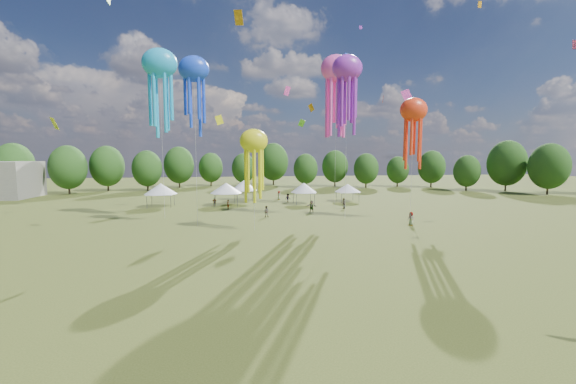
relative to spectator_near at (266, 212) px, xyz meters
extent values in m
plane|color=#384416|center=(3.39, -37.86, -0.84)|extent=(300.00, 300.00, 0.00)
imported|color=gray|center=(0.00, 0.00, 0.00)|extent=(0.92, 0.77, 1.68)
imported|color=gray|center=(4.77, 21.42, 0.08)|extent=(0.76, 1.00, 1.84)
imported|color=gray|center=(14.12, 6.50, 0.08)|extent=(0.75, 0.93, 1.84)
imported|color=gray|center=(5.99, 17.08, 0.00)|extent=(1.21, 0.88, 1.69)
imported|color=gray|center=(-8.21, 13.54, -0.06)|extent=(0.95, 0.46, 1.56)
imported|color=gray|center=(7.81, 3.74, 0.11)|extent=(1.84, 1.08, 1.89)
imported|color=gray|center=(-5.73, 8.94, 0.00)|extent=(0.49, 0.67, 1.67)
imported|color=gray|center=(18.24, -9.44, 0.04)|extent=(0.94, 1.03, 1.77)
cylinder|color=#47474C|center=(-19.69, 11.99, 0.28)|extent=(0.08, 0.08, 2.24)
cylinder|color=#47474C|center=(-19.69, 15.99, 0.28)|extent=(0.08, 0.08, 2.24)
cylinder|color=#47474C|center=(-15.68, 11.99, 0.28)|extent=(0.08, 0.08, 2.24)
cylinder|color=#47474C|center=(-15.68, 15.99, 0.28)|extent=(0.08, 0.08, 2.24)
cube|color=silver|center=(-17.68, 13.99, 1.45)|extent=(4.41, 4.41, 0.10)
cone|color=silver|center=(-17.68, 13.99, 2.46)|extent=(5.73, 5.73, 1.92)
cylinder|color=#47474C|center=(-8.12, 12.21, 0.26)|extent=(0.08, 0.08, 2.21)
cylinder|color=#47474C|center=(-8.12, 16.27, 0.26)|extent=(0.08, 0.08, 2.21)
cylinder|color=#47474C|center=(-4.06, 12.21, 0.26)|extent=(0.08, 0.08, 2.21)
cylinder|color=#47474C|center=(-4.06, 16.27, 0.26)|extent=(0.08, 0.08, 2.21)
cube|color=silver|center=(-6.09, 14.24, 1.42)|extent=(4.46, 4.46, 0.10)
cone|color=silver|center=(-6.09, 14.24, 2.41)|extent=(5.79, 5.79, 1.89)
cylinder|color=#47474C|center=(-4.46, 16.09, 0.33)|extent=(0.08, 0.08, 2.34)
cylinder|color=#47474C|center=(-4.46, 19.66, 0.33)|extent=(0.08, 0.08, 2.34)
cylinder|color=#47474C|center=(-0.89, 16.09, 0.33)|extent=(0.08, 0.08, 2.34)
cylinder|color=#47474C|center=(-0.89, 19.66, 0.33)|extent=(0.08, 0.08, 2.34)
cube|color=silver|center=(-2.68, 17.87, 1.55)|extent=(3.97, 3.97, 0.10)
cone|color=silver|center=(-2.68, 17.87, 2.60)|extent=(5.16, 5.16, 2.00)
cylinder|color=#47474C|center=(6.87, 12.26, 0.23)|extent=(0.08, 0.08, 2.14)
cylinder|color=#47474C|center=(6.87, 15.69, 0.23)|extent=(0.08, 0.08, 2.14)
cylinder|color=#47474C|center=(10.31, 12.26, 0.23)|extent=(0.08, 0.08, 2.14)
cylinder|color=#47474C|center=(10.31, 15.69, 0.23)|extent=(0.08, 0.08, 2.14)
cube|color=silver|center=(8.59, 13.98, 1.35)|extent=(3.84, 3.84, 0.10)
cone|color=silver|center=(8.59, 13.98, 2.31)|extent=(4.99, 4.99, 1.83)
cylinder|color=#47474C|center=(16.30, 14.52, 0.09)|extent=(0.08, 0.08, 1.87)
cylinder|color=#47474C|center=(16.30, 18.10, 0.09)|extent=(0.08, 0.08, 1.87)
cylinder|color=#47474C|center=(19.88, 14.52, 0.09)|extent=(0.08, 0.08, 1.87)
cylinder|color=#47474C|center=(19.88, 18.10, 0.09)|extent=(0.08, 0.08, 1.87)
cube|color=silver|center=(18.09, 16.31, 1.07)|extent=(3.98, 3.98, 0.10)
cone|color=silver|center=(18.09, 16.31, 1.92)|extent=(5.17, 5.17, 1.60)
ellipsoid|color=blue|center=(-9.49, -5.72, 19.08)|extent=(3.79, 2.66, 3.23)
cylinder|color=beige|center=(-9.49, -5.72, 9.12)|extent=(0.03, 0.03, 19.92)
ellipsoid|color=purple|center=(11.48, -2.46, 20.77)|extent=(4.39, 3.07, 3.73)
cylinder|color=beige|center=(11.48, -2.46, 9.97)|extent=(0.03, 0.03, 21.61)
ellipsoid|color=#F83816|center=(20.12, -5.67, 14.67)|extent=(3.92, 2.75, 3.34)
cylinder|color=beige|center=(20.12, -5.67, 6.91)|extent=(0.03, 0.03, 15.51)
ellipsoid|color=#1AA7E1|center=(-14.79, 1.08, 21.27)|extent=(4.88, 3.42, 4.15)
cylinder|color=beige|center=(-14.79, 1.08, 10.21)|extent=(0.03, 0.03, 22.11)
ellipsoid|color=yellow|center=(-2.35, -9.54, 10.06)|extent=(3.38, 2.37, 2.87)
cylinder|color=beige|center=(-2.35, -9.54, 4.61)|extent=(0.03, 0.03, 10.90)
ellipsoid|color=#FC4AB6|center=(13.91, 11.12, 23.99)|extent=(5.77, 4.04, 4.91)
cylinder|color=beige|center=(13.91, 11.12, 11.57)|extent=(0.03, 0.03, 24.83)
cube|color=#FC4AB6|center=(7.07, 24.90, 22.31)|extent=(1.72, 1.38, 2.02)
cube|color=purple|center=(20.80, 17.92, 33.82)|extent=(0.59, 0.36, 0.75)
cube|color=#FF9A0F|center=(9.67, 12.76, 17.20)|extent=(1.01, 1.10, 1.58)
cube|color=#FC4AB6|center=(40.70, -9.99, 23.10)|extent=(0.47, 1.22, 1.38)
cube|color=#FF9A0F|center=(-3.64, 3.46, 28.93)|extent=(1.49, 1.97, 2.27)
cube|color=yellow|center=(-7.73, 35.55, 16.97)|extent=(2.17, 0.77, 2.57)
cube|color=blue|center=(18.80, 19.05, 28.13)|extent=(1.52, 1.77, 2.25)
cube|color=#FC4AB6|center=(32.11, 20.13, 21.32)|extent=(2.23, 1.27, 2.69)
cube|color=#F83816|center=(29.23, 25.58, 21.24)|extent=(0.57, 1.48, 1.80)
cube|color=#FF9A0F|center=(24.04, -13.06, 25.95)|extent=(0.57, 0.29, 0.75)
cube|color=yellow|center=(-35.25, 15.51, 13.91)|extent=(1.61, 2.17, 2.30)
cube|color=#5CD723|center=(8.03, 13.46, 14.44)|extent=(1.42, 0.55, 1.52)
cylinder|color=#38281C|center=(-56.76, 42.66, 0.93)|extent=(0.44, 0.44, 3.53)
ellipsoid|color=#234818|center=(-56.76, 42.66, 6.01)|extent=(8.83, 8.83, 11.04)
cylinder|color=#38281C|center=(-43.78, 40.33, 0.84)|extent=(0.44, 0.44, 3.36)
ellipsoid|color=#234818|center=(-43.78, 40.33, 5.67)|extent=(8.40, 8.40, 10.51)
cylinder|color=#38281C|center=(-37.30, 47.63, 0.86)|extent=(0.44, 0.44, 3.41)
ellipsoid|color=#234818|center=(-37.30, 47.63, 5.77)|extent=(8.53, 8.53, 10.66)
cylinder|color=#38281C|center=(-27.21, 47.16, 0.69)|extent=(0.44, 0.44, 3.07)
ellipsoid|color=#234818|center=(-27.21, 47.16, 5.10)|extent=(7.66, 7.66, 9.58)
cylinder|color=#38281C|center=(-20.12, 55.48, 0.88)|extent=(0.44, 0.44, 3.43)
ellipsoid|color=#234818|center=(-20.12, 55.48, 5.81)|extent=(8.58, 8.58, 10.73)
cylinder|color=#38281C|center=(-11.37, 61.10, 0.63)|extent=(0.44, 0.44, 2.95)
ellipsoid|color=#234818|center=(-11.37, 61.10, 4.87)|extent=(7.37, 7.37, 9.21)
cylinder|color=#38281C|center=(-1.31, 57.20, 0.61)|extent=(0.44, 0.44, 2.89)
ellipsoid|color=#234818|center=(-1.31, 57.20, 4.76)|extent=(7.23, 7.23, 9.04)
cylinder|color=#38281C|center=(8.30, 61.63, 1.08)|extent=(0.44, 0.44, 3.84)
ellipsoid|color=#234818|center=(8.30, 61.63, 6.60)|extent=(9.60, 9.60, 11.99)
cylinder|color=#38281C|center=(16.58, 50.58, 0.58)|extent=(0.44, 0.44, 2.84)
ellipsoid|color=#234818|center=(16.58, 50.58, 4.67)|extent=(7.11, 7.11, 8.89)
cylinder|color=#38281C|center=(26.32, 53.18, 0.74)|extent=(0.44, 0.44, 3.16)
ellipsoid|color=#234818|center=(26.32, 53.18, 5.29)|extent=(7.91, 7.91, 9.88)
cylinder|color=#38281C|center=(34.08, 47.43, 0.60)|extent=(0.44, 0.44, 2.88)
ellipsoid|color=#234818|center=(34.08, 47.43, 4.74)|extent=(7.21, 7.21, 9.01)
cylinder|color=#38281C|center=(44.90, 49.38, 0.47)|extent=(0.44, 0.44, 2.63)
ellipsoid|color=#234818|center=(44.90, 49.38, 4.25)|extent=(6.57, 6.57, 8.22)
cylinder|color=#38281C|center=(53.90, 45.87, 0.72)|extent=(0.44, 0.44, 3.13)
ellipsoid|color=#234818|center=(53.90, 45.87, 5.22)|extent=(7.81, 7.81, 9.77)
cylinder|color=#38281C|center=(57.03, 33.95, 0.52)|extent=(0.44, 0.44, 2.72)
ellipsoid|color=#234818|center=(57.03, 33.95, 4.43)|extent=(6.80, 6.80, 8.50)
cylinder|color=#38281C|center=(66.35, 31.06, 1.06)|extent=(0.44, 0.44, 3.81)
ellipsoid|color=#234818|center=(66.35, 31.06, 6.54)|extent=(9.52, 9.52, 11.90)
cylinder|color=#38281C|center=(69.96, 21.94, 0.91)|extent=(0.44, 0.44, 3.51)
ellipsoid|color=#234818|center=(69.96, 21.94, 5.96)|extent=(8.78, 8.78, 10.97)
camera|label=1|loc=(-5.06, -52.90, 8.14)|focal=22.34mm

